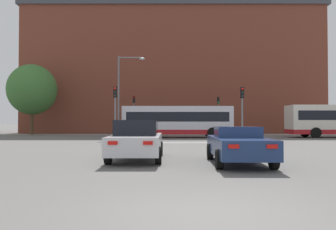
{
  "coord_description": "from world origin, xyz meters",
  "views": [
    {
      "loc": [
        -0.66,
        -5.35,
        1.52
      ],
      "look_at": [
        -0.77,
        26.95,
        2.2
      ],
      "focal_mm": 35.0,
      "sensor_mm": 36.0,
      "label": 1
    }
  ],
  "objects_px": {
    "bus_crossing_lead": "(178,121)",
    "traffic_light_far_right": "(219,109)",
    "street_lamp_junction": "(124,88)",
    "car_saloon_left": "(138,140)",
    "traffic_light_far_left": "(135,109)",
    "pedestrian_waiting": "(153,126)",
    "pedestrian_walking_east": "(222,127)",
    "traffic_light_near_right": "(243,105)",
    "traffic_light_near_left": "(116,105)",
    "car_roadster_right": "(239,145)"
  },
  "relations": [
    {
      "from": "bus_crossing_lead",
      "to": "traffic_light_far_right",
      "type": "relative_size",
      "value": 2.33
    },
    {
      "from": "traffic_light_far_right",
      "to": "street_lamp_junction",
      "type": "relative_size",
      "value": 0.59
    },
    {
      "from": "car_saloon_left",
      "to": "traffic_light_far_left",
      "type": "distance_m",
      "value": 25.46
    },
    {
      "from": "pedestrian_waiting",
      "to": "pedestrian_walking_east",
      "type": "distance_m",
      "value": 8.29
    },
    {
      "from": "traffic_light_far_right",
      "to": "traffic_light_far_left",
      "type": "height_order",
      "value": "traffic_light_far_left"
    },
    {
      "from": "car_saloon_left",
      "to": "pedestrian_waiting",
      "type": "bearing_deg",
      "value": 91.38
    },
    {
      "from": "car_saloon_left",
      "to": "pedestrian_waiting",
      "type": "relative_size",
      "value": 2.83
    },
    {
      "from": "traffic_light_far_left",
      "to": "pedestrian_walking_east",
      "type": "height_order",
      "value": "traffic_light_far_left"
    },
    {
      "from": "street_lamp_junction",
      "to": "bus_crossing_lead",
      "type": "bearing_deg",
      "value": 18.38
    },
    {
      "from": "pedestrian_waiting",
      "to": "traffic_light_near_right",
      "type": "bearing_deg",
      "value": 45.58
    },
    {
      "from": "traffic_light_near_right",
      "to": "traffic_light_near_left",
      "type": "height_order",
      "value": "traffic_light_near_left"
    },
    {
      "from": "car_roadster_right",
      "to": "traffic_light_near_right",
      "type": "distance_m",
      "value": 12.48
    },
    {
      "from": "bus_crossing_lead",
      "to": "traffic_light_far_right",
      "type": "bearing_deg",
      "value": 144.22
    },
    {
      "from": "bus_crossing_lead",
      "to": "traffic_light_far_right",
      "type": "distance_m",
      "value": 8.72
    },
    {
      "from": "street_lamp_junction",
      "to": "pedestrian_walking_east",
      "type": "distance_m",
      "value": 14.42
    },
    {
      "from": "traffic_light_far_left",
      "to": "pedestrian_waiting",
      "type": "relative_size",
      "value": 2.62
    },
    {
      "from": "bus_crossing_lead",
      "to": "traffic_light_near_left",
      "type": "xyz_separation_m",
      "value": [
        -4.78,
        -7.56,
        1.16
      ]
    },
    {
      "from": "pedestrian_walking_east",
      "to": "traffic_light_far_right",
      "type": "bearing_deg",
      "value": -101.4
    },
    {
      "from": "traffic_light_far_left",
      "to": "street_lamp_junction",
      "type": "bearing_deg",
      "value": -90.61
    },
    {
      "from": "traffic_light_near_left",
      "to": "street_lamp_junction",
      "type": "bearing_deg",
      "value": 92.19
    },
    {
      "from": "car_saloon_left",
      "to": "pedestrian_waiting",
      "type": "xyz_separation_m",
      "value": [
        -0.66,
        25.05,
        0.23
      ]
    },
    {
      "from": "traffic_light_near_right",
      "to": "traffic_light_near_left",
      "type": "xyz_separation_m",
      "value": [
        -9.31,
        0.12,
        0.03
      ]
    },
    {
      "from": "traffic_light_far_right",
      "to": "traffic_light_near_right",
      "type": "height_order",
      "value": "traffic_light_far_right"
    },
    {
      "from": "traffic_light_far_left",
      "to": "street_lamp_junction",
      "type": "relative_size",
      "value": 0.6
    },
    {
      "from": "pedestrian_walking_east",
      "to": "pedestrian_waiting",
      "type": "bearing_deg",
      "value": -148.71
    },
    {
      "from": "bus_crossing_lead",
      "to": "traffic_light_near_left",
      "type": "height_order",
      "value": "traffic_light_near_left"
    },
    {
      "from": "traffic_light_far_left",
      "to": "traffic_light_near_left",
      "type": "bearing_deg",
      "value": -89.47
    },
    {
      "from": "car_saloon_left",
      "to": "bus_crossing_lead",
      "type": "relative_size",
      "value": 0.47
    },
    {
      "from": "traffic_light_far_right",
      "to": "street_lamp_junction",
      "type": "height_order",
      "value": "street_lamp_junction"
    },
    {
      "from": "traffic_light_far_right",
      "to": "traffic_light_near_left",
      "type": "bearing_deg",
      "value": -124.0
    },
    {
      "from": "traffic_light_near_left",
      "to": "street_lamp_junction",
      "type": "relative_size",
      "value": 0.54
    },
    {
      "from": "car_saloon_left",
      "to": "traffic_light_far_left",
      "type": "height_order",
      "value": "traffic_light_far_left"
    },
    {
      "from": "bus_crossing_lead",
      "to": "traffic_light_near_left",
      "type": "distance_m",
      "value": 9.02
    },
    {
      "from": "car_saloon_left",
      "to": "bus_crossing_lead",
      "type": "bearing_deg",
      "value": 83.2
    },
    {
      "from": "car_roadster_right",
      "to": "traffic_light_near_left",
      "type": "distance_m",
      "value": 13.84
    },
    {
      "from": "car_saloon_left",
      "to": "traffic_light_near_left",
      "type": "relative_size",
      "value": 1.2
    },
    {
      "from": "pedestrian_walking_east",
      "to": "traffic_light_near_right",
      "type": "bearing_deg",
      "value": -67.74
    },
    {
      "from": "car_saloon_left",
      "to": "traffic_light_near_right",
      "type": "xyz_separation_m",
      "value": [
        6.67,
        10.64,
        1.94
      ]
    },
    {
      "from": "traffic_light_near_left",
      "to": "traffic_light_far_left",
      "type": "xyz_separation_m",
      "value": [
        -0.13,
        14.46,
        0.28
      ]
    },
    {
      "from": "car_roadster_right",
      "to": "traffic_light_far_left",
      "type": "xyz_separation_m",
      "value": [
        -6.56,
        26.54,
        2.36
      ]
    },
    {
      "from": "traffic_light_near_left",
      "to": "traffic_light_far_left",
      "type": "relative_size",
      "value": 0.9
    },
    {
      "from": "bus_crossing_lead",
      "to": "traffic_light_near_left",
      "type": "relative_size",
      "value": 2.54
    },
    {
      "from": "traffic_light_far_left",
      "to": "car_roadster_right",
      "type": "bearing_deg",
      "value": -76.12
    },
    {
      "from": "bus_crossing_lead",
      "to": "traffic_light_far_left",
      "type": "bearing_deg",
      "value": -144.51
    },
    {
      "from": "bus_crossing_lead",
      "to": "traffic_light_near_right",
      "type": "height_order",
      "value": "traffic_light_near_right"
    },
    {
      "from": "car_roadster_right",
      "to": "street_lamp_junction",
      "type": "distance_m",
      "value": 19.57
    },
    {
      "from": "car_roadster_right",
      "to": "traffic_light_near_right",
      "type": "height_order",
      "value": "traffic_light_near_right"
    },
    {
      "from": "pedestrian_waiting",
      "to": "pedestrian_walking_east",
      "type": "relative_size",
      "value": 1.1
    },
    {
      "from": "car_saloon_left",
      "to": "traffic_light_far_right",
      "type": "distance_m",
      "value": 26.39
    },
    {
      "from": "traffic_light_far_left",
      "to": "pedestrian_walking_east",
      "type": "bearing_deg",
      "value": 3.57
    }
  ]
}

